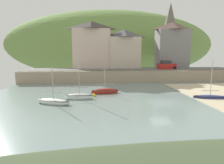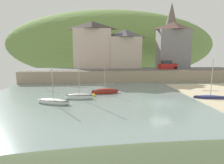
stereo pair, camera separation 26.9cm
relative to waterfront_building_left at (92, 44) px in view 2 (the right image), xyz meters
name	(u,v)px [view 2 (the right image)]	position (x,y,z in m)	size (l,w,h in m)	color
ground	(220,132)	(10.67, -34.76, -7.93)	(48.00, 41.00, 0.61)	gray
quay_seawall	(135,75)	(9.28, -7.70, -6.74)	(48.00, 9.40, 2.40)	tan
hillside_backdrop	(112,45)	(6.75, 30.00, 0.93)	(80.00, 44.00, 25.78)	olive
waterfront_building_left	(92,44)	(0.00, 0.00, 0.00)	(9.13, 5.07, 11.23)	beige
waterfront_building_centre	(125,49)	(8.02, 0.00, -0.95)	(7.71, 5.79, 9.33)	beige
waterfront_building_right	(173,45)	(20.19, 0.00, 0.02)	(7.97, 4.81, 11.26)	gray
church_with_spire	(171,34)	(20.99, 4.00, 3.03)	(3.00, 3.00, 16.90)	gray
sailboat_tall_mast	(53,102)	(-4.14, -24.88, -7.82)	(4.56, 2.73, 4.70)	white
fishing_boat_green	(105,91)	(2.34, -19.24, -7.78)	(4.46, 1.84, 4.16)	#9F281A
sailboat_blue_trim	(210,97)	(16.38, -23.86, -7.86)	(4.69, 2.03, 5.51)	navy
motorboat_with_cabin	(79,96)	(-1.20, -22.56, -7.77)	(3.88, 1.13, 6.21)	white
parked_car_near_slipway	(167,65)	(17.34, -4.50, -4.89)	(4.26, 2.12, 1.95)	red
mooring_buoy	(94,95)	(0.71, -21.25, -7.94)	(0.52, 0.52, 0.52)	yellow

